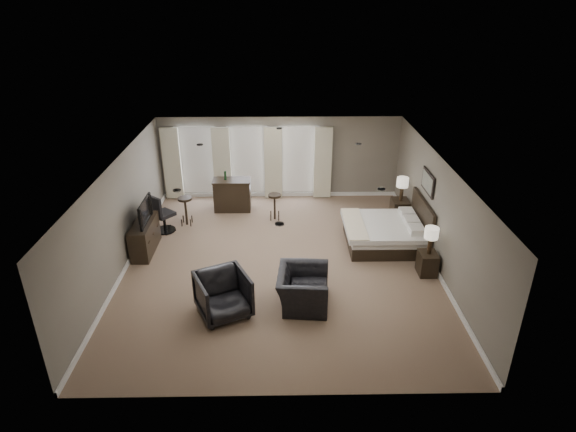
{
  "coord_description": "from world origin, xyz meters",
  "views": [
    {
      "loc": [
        0.02,
        -10.2,
        6.17
      ],
      "look_at": [
        0.2,
        0.4,
        1.1
      ],
      "focal_mm": 30.0,
      "sensor_mm": 36.0,
      "label": 1
    }
  ],
  "objects_px": {
    "desk_chair": "(163,213)",
    "nightstand_near": "(427,263)",
    "armchair_near": "(303,283)",
    "bed": "(379,223)",
    "lamp_far": "(402,189)",
    "nightstand_far": "(400,210)",
    "bar_counter": "(232,195)",
    "bar_stool_left": "(186,211)",
    "dresser": "(145,237)",
    "bar_stool_right": "(275,207)",
    "lamp_near": "(430,241)",
    "tv": "(142,220)",
    "armchair_far": "(223,293)"
  },
  "relations": [
    {
      "from": "lamp_far",
      "to": "nightstand_near",
      "type": "bearing_deg",
      "value": -90.0
    },
    {
      "from": "lamp_near",
      "to": "nightstand_near",
      "type": "bearing_deg",
      "value": 0.0
    },
    {
      "from": "lamp_far",
      "to": "armchair_near",
      "type": "distance_m",
      "value": 5.07
    },
    {
      "from": "bar_stool_left",
      "to": "bar_stool_right",
      "type": "bearing_deg",
      "value": 7.17
    },
    {
      "from": "lamp_far",
      "to": "bar_counter",
      "type": "distance_m",
      "value": 4.99
    },
    {
      "from": "armchair_near",
      "to": "bar_stool_right",
      "type": "relative_size",
      "value": 1.55
    },
    {
      "from": "bar_stool_left",
      "to": "bar_stool_right",
      "type": "relative_size",
      "value": 1.07
    },
    {
      "from": "dresser",
      "to": "tv",
      "type": "bearing_deg",
      "value": 0.0
    },
    {
      "from": "armchair_far",
      "to": "bar_counter",
      "type": "relative_size",
      "value": 0.91
    },
    {
      "from": "bed",
      "to": "tv",
      "type": "distance_m",
      "value": 6.04
    },
    {
      "from": "bar_counter",
      "to": "bar_stool_left",
      "type": "height_order",
      "value": "bar_counter"
    },
    {
      "from": "armchair_far",
      "to": "bar_counter",
      "type": "xyz_separation_m",
      "value": [
        -0.27,
        5.19,
        -0.02
      ]
    },
    {
      "from": "nightstand_far",
      "to": "dresser",
      "type": "xyz_separation_m",
      "value": [
        -6.92,
        -1.7,
        0.09
      ]
    },
    {
      "from": "dresser",
      "to": "desk_chair",
      "type": "height_order",
      "value": "desk_chair"
    },
    {
      "from": "armchair_far",
      "to": "bar_stool_right",
      "type": "height_order",
      "value": "armchair_far"
    },
    {
      "from": "bed",
      "to": "nightstand_near",
      "type": "relative_size",
      "value": 3.6
    },
    {
      "from": "bar_stool_left",
      "to": "lamp_far",
      "type": "bearing_deg",
      "value": 1.74
    },
    {
      "from": "bar_stool_left",
      "to": "dresser",
      "type": "bearing_deg",
      "value": -117.42
    },
    {
      "from": "lamp_far",
      "to": "desk_chair",
      "type": "distance_m",
      "value": 6.71
    },
    {
      "from": "nightstand_near",
      "to": "lamp_far",
      "type": "height_order",
      "value": "lamp_far"
    },
    {
      "from": "bed",
      "to": "desk_chair",
      "type": "relative_size",
      "value": 1.78
    },
    {
      "from": "nightstand_far",
      "to": "lamp_far",
      "type": "distance_m",
      "value": 0.66
    },
    {
      "from": "dresser",
      "to": "nightstand_near",
      "type": "bearing_deg",
      "value": -9.85
    },
    {
      "from": "nightstand_far",
      "to": "armchair_near",
      "type": "height_order",
      "value": "armchair_near"
    },
    {
      "from": "bed",
      "to": "nightstand_far",
      "type": "distance_m",
      "value": 1.73
    },
    {
      "from": "bed",
      "to": "lamp_far",
      "type": "relative_size",
      "value": 2.86
    },
    {
      "from": "lamp_far",
      "to": "bar_counter",
      "type": "height_order",
      "value": "lamp_far"
    },
    {
      "from": "desk_chair",
      "to": "nightstand_near",
      "type": "bearing_deg",
      "value": -159.11
    },
    {
      "from": "bar_stool_right",
      "to": "desk_chair",
      "type": "bearing_deg",
      "value": -166.63
    },
    {
      "from": "bed",
      "to": "lamp_near",
      "type": "relative_size",
      "value": 2.96
    },
    {
      "from": "tv",
      "to": "desk_chair",
      "type": "distance_m",
      "value": 1.18
    },
    {
      "from": "armchair_near",
      "to": "desk_chair",
      "type": "bearing_deg",
      "value": 51.83
    },
    {
      "from": "nightstand_near",
      "to": "bar_stool_left",
      "type": "distance_m",
      "value": 6.71
    },
    {
      "from": "armchair_far",
      "to": "bar_counter",
      "type": "height_order",
      "value": "armchair_far"
    },
    {
      "from": "bar_stool_right",
      "to": "dresser",
      "type": "bearing_deg",
      "value": -151.0
    },
    {
      "from": "bar_stool_right",
      "to": "nightstand_near",
      "type": "bearing_deg",
      "value": -39.91
    },
    {
      "from": "lamp_far",
      "to": "desk_chair",
      "type": "bearing_deg",
      "value": -174.9
    },
    {
      "from": "bar_counter",
      "to": "bar_stool_left",
      "type": "bearing_deg",
      "value": -141.27
    },
    {
      "from": "bed",
      "to": "dresser",
      "type": "bearing_deg",
      "value": -177.64
    },
    {
      "from": "tv",
      "to": "armchair_near",
      "type": "height_order",
      "value": "armchair_near"
    },
    {
      "from": "dresser",
      "to": "bar_stool_left",
      "type": "xyz_separation_m",
      "value": [
        0.78,
        1.51,
        0.01
      ]
    },
    {
      "from": "tv",
      "to": "dresser",
      "type": "bearing_deg",
      "value": 0.0
    },
    {
      "from": "bar_stool_right",
      "to": "desk_chair",
      "type": "relative_size",
      "value": 0.7
    },
    {
      "from": "nightstand_near",
      "to": "lamp_far",
      "type": "bearing_deg",
      "value": 90.0
    },
    {
      "from": "bed",
      "to": "armchair_far",
      "type": "xyz_separation_m",
      "value": [
        -3.75,
        -2.94,
        -0.11
      ]
    },
    {
      "from": "bed",
      "to": "nightstand_near",
      "type": "xyz_separation_m",
      "value": [
        0.89,
        -1.45,
        -0.35
      ]
    },
    {
      "from": "nightstand_near",
      "to": "lamp_near",
      "type": "height_order",
      "value": "lamp_near"
    },
    {
      "from": "tv",
      "to": "bar_stool_right",
      "type": "relative_size",
      "value": 1.36
    },
    {
      "from": "nightstand_near",
      "to": "tv",
      "type": "distance_m",
      "value": 7.05
    },
    {
      "from": "armchair_far",
      "to": "bar_stool_left",
      "type": "distance_m",
      "value": 4.46
    }
  ]
}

